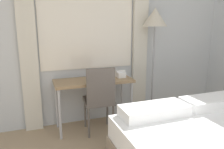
% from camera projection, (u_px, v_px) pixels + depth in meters
% --- Properties ---
extents(wall_back_with_window, '(5.42, 0.13, 2.70)m').
position_uv_depth(wall_back_with_window, '(95.00, 35.00, 3.31)').
color(wall_back_with_window, silver).
rests_on(wall_back_with_window, ground_plane).
extents(desk, '(1.11, 0.45, 0.74)m').
position_uv_depth(desk, '(94.00, 85.00, 3.14)').
color(desk, '#937551').
rests_on(desk, ground_plane).
extents(desk_chair, '(0.43, 0.43, 0.96)m').
position_uv_depth(desk_chair, '(99.00, 97.00, 2.99)').
color(desk_chair, '#59514C').
rests_on(desk_chair, ground_plane).
extents(standing_lamp, '(0.37, 0.37, 1.76)m').
position_uv_depth(standing_lamp, '(155.00, 26.00, 3.31)').
color(standing_lamp, '#4C4C51').
rests_on(standing_lamp, ground_plane).
extents(telephone, '(0.14, 0.15, 0.10)m').
position_uv_depth(telephone, '(120.00, 74.00, 3.27)').
color(telephone, white).
rests_on(telephone, desk).
extents(book, '(0.30, 0.18, 0.02)m').
position_uv_depth(book, '(99.00, 79.00, 3.08)').
color(book, maroon).
rests_on(book, desk).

